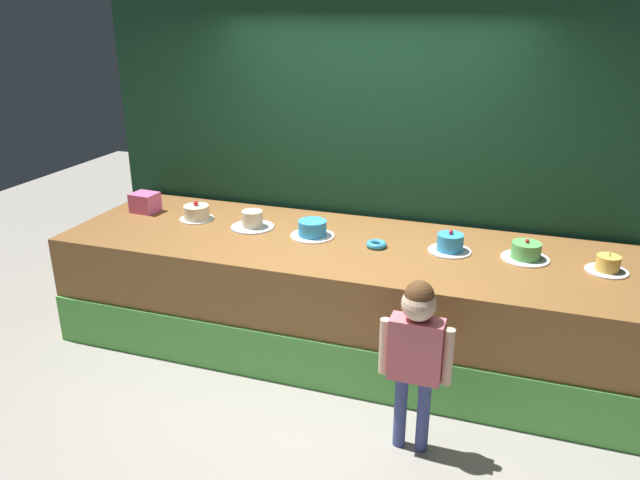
% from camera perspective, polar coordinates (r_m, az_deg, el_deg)
% --- Properties ---
extents(ground_plane, '(12.00, 12.00, 0.00)m').
position_cam_1_polar(ground_plane, '(4.48, -0.55, -13.67)').
color(ground_plane, gray).
extents(stage_platform, '(4.33, 1.34, 0.87)m').
position_cam_1_polar(stage_platform, '(4.80, 2.03, -5.15)').
color(stage_platform, brown).
rests_on(stage_platform, ground_plane).
extents(curtain_backdrop, '(4.73, 0.08, 3.09)m').
position_cam_1_polar(curtain_backdrop, '(5.15, 4.71, 9.68)').
color(curtain_backdrop, '#19472D').
rests_on(curtain_backdrop, ground_plane).
extents(child_figure, '(0.43, 0.20, 1.12)m').
position_cam_1_polar(child_figure, '(3.62, 8.94, -9.55)').
color(child_figure, '#3F4C8C').
rests_on(child_figure, ground_plane).
extents(pink_box, '(0.23, 0.20, 0.17)m').
position_cam_1_polar(pink_box, '(5.52, -15.98, 3.38)').
color(pink_box, pink).
rests_on(pink_box, stage_platform).
extents(donut, '(0.15, 0.15, 0.04)m').
position_cam_1_polar(donut, '(4.55, 5.28, -0.41)').
color(donut, '#3399D8').
rests_on(donut, stage_platform).
extents(cake_far_left, '(0.29, 0.29, 0.16)m').
position_cam_1_polar(cake_far_left, '(5.22, -11.42, 2.50)').
color(cake_far_left, white).
rests_on(cake_far_left, stage_platform).
extents(cake_left, '(0.35, 0.35, 0.14)m').
position_cam_1_polar(cake_left, '(4.96, -6.31, 1.80)').
color(cake_left, silver).
rests_on(cake_left, stage_platform).
extents(cake_center_left, '(0.34, 0.34, 0.13)m').
position_cam_1_polar(cake_center_left, '(4.74, -0.72, 1.01)').
color(cake_center_left, white).
rests_on(cake_center_left, stage_platform).
extents(cake_center_right, '(0.31, 0.31, 0.17)m').
position_cam_1_polar(cake_center_right, '(4.54, 12.02, -0.34)').
color(cake_center_right, silver).
rests_on(cake_center_right, stage_platform).
extents(cake_right, '(0.34, 0.34, 0.15)m').
position_cam_1_polar(cake_right, '(4.55, 18.63, -1.05)').
color(cake_right, white).
rests_on(cake_right, stage_platform).
extents(cake_far_right, '(0.28, 0.28, 0.16)m').
position_cam_1_polar(cake_far_right, '(4.54, 25.21, -2.11)').
color(cake_far_right, silver).
rests_on(cake_far_right, stage_platform).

